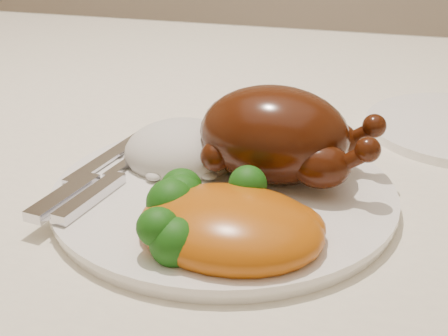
# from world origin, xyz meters

# --- Properties ---
(dining_table) EXTENTS (1.60, 0.90, 0.76)m
(dining_table) POSITION_xyz_m (0.00, 0.00, 0.67)
(dining_table) COLOR brown
(dining_table) RESTS_ON floor
(tablecloth) EXTENTS (1.73, 1.03, 0.18)m
(tablecloth) POSITION_xyz_m (0.00, 0.00, 0.74)
(tablecloth) COLOR silver
(tablecloth) RESTS_ON dining_table
(dinner_plate) EXTENTS (0.40, 0.40, 0.01)m
(dinner_plate) POSITION_xyz_m (0.09, -0.20, 0.77)
(dinner_plate) COLOR white
(dinner_plate) RESTS_ON tablecloth
(roast_chicken) EXTENTS (0.17, 0.11, 0.09)m
(roast_chicken) POSITION_xyz_m (0.13, -0.17, 0.82)
(roast_chicken) COLOR #401806
(roast_chicken) RESTS_ON dinner_plate
(rice_mound) EXTENTS (0.14, 0.13, 0.06)m
(rice_mound) POSITION_xyz_m (0.04, -0.16, 0.79)
(rice_mound) COLOR silver
(rice_mound) RESTS_ON dinner_plate
(mac_and_cheese) EXTENTS (0.15, 0.12, 0.06)m
(mac_and_cheese) POSITION_xyz_m (0.12, -0.28, 0.79)
(mac_and_cheese) COLOR #BF580C
(mac_and_cheese) RESTS_ON dinner_plate
(cutlery) EXTENTS (0.06, 0.21, 0.01)m
(cutlery) POSITION_xyz_m (-0.02, -0.23, 0.79)
(cutlery) COLOR silver
(cutlery) RESTS_ON dinner_plate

